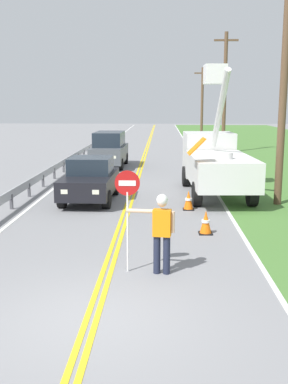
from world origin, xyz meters
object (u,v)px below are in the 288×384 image
object	(u,v)px
stop_sign_paddle	(127,198)
oncoming_suv_second	(109,149)
oncoming_sedan_nearest	(90,180)
traffic_cone_lead	(206,223)
traffic_cone_mid	(189,201)
utility_pole_mid	(225,91)
utility_pole_far	(202,102)
utility_bucket_truck	(215,160)
utility_pole_near	(284,82)
flagger_worker	(161,229)

from	to	relation	value
stop_sign_paddle	oncoming_suv_second	distance (m)	17.85
oncoming_sedan_nearest	oncoming_suv_second	size ratio (longest dim) A/B	0.89
traffic_cone_lead	traffic_cone_mid	size ratio (longest dim) A/B	1.00
utility_pole_mid	utility_pole_far	xyz separation A→B (m)	(-0.36, 15.45, -0.71)
oncoming_sedan_nearest	utility_pole_far	xyz separation A→B (m)	(7.16, 33.59, 3.12)
utility_pole_mid	traffic_cone_mid	bearing A→B (deg)	-100.84
utility_bucket_truck	oncoming_sedan_nearest	distance (m)	5.36
utility_pole_near	utility_pole_mid	xyz separation A→B (m)	(0.31, 18.51, 0.14)
utility_bucket_truck	utility_pole_far	world-z (taller)	utility_pole_far
traffic_cone_lead	traffic_cone_mid	world-z (taller)	same
utility_bucket_truck	oncoming_suv_second	world-z (taller)	utility_bucket_truck
oncoming_sedan_nearest	oncoming_suv_second	bearing A→B (deg)	91.96
flagger_worker	stop_sign_paddle	distance (m)	1.02
utility_bucket_truck	utility_pole_far	size ratio (longest dim) A/B	0.91
stop_sign_paddle	utility_bucket_truck	world-z (taller)	utility_bucket_truck
utility_pole_far	utility_bucket_truck	bearing A→B (deg)	-93.82
utility_bucket_truck	traffic_cone_mid	world-z (taller)	utility_bucket_truck
flagger_worker	oncoming_suv_second	bearing A→B (deg)	99.99
traffic_cone_lead	utility_pole_near	bearing A→B (deg)	53.48
oncoming_suv_second	utility_pole_mid	bearing A→B (deg)	46.32
utility_pole_mid	utility_pole_far	bearing A→B (deg)	91.33
oncoming_suv_second	utility_bucket_truck	bearing A→B (deg)	-56.61
utility_bucket_truck	utility_pole_mid	xyz separation A→B (m)	(2.48, 16.39, 3.25)
utility_pole_mid	utility_bucket_truck	bearing A→B (deg)	-98.62
flagger_worker	traffic_cone_lead	size ratio (longest dim) A/B	2.61
stop_sign_paddle	traffic_cone_lead	xyz separation A→B (m)	(2.07, 3.19, -1.37)
oncoming_sedan_nearest	traffic_cone_mid	distance (m)	4.07
stop_sign_paddle	oncoming_sedan_nearest	distance (m)	8.07
oncoming_sedan_nearest	traffic_cone_lead	distance (m)	6.16
utility_pole_near	traffic_cone_mid	bearing A→B (deg)	-162.78
utility_pole_near	utility_pole_mid	distance (m)	18.52
oncoming_suv_second	traffic_cone_lead	xyz separation A→B (m)	(4.44, -14.49, -0.72)
oncoming_sedan_nearest	traffic_cone_mid	world-z (taller)	oncoming_sedan_nearest
oncoming_sedan_nearest	utility_pole_far	world-z (taller)	utility_pole_far
utility_bucket_truck	traffic_cone_lead	world-z (taller)	utility_bucket_truck
stop_sign_paddle	utility_bucket_truck	bearing A→B (deg)	72.48
stop_sign_paddle	utility_pole_near	size ratio (longest dim) A/B	0.27
oncoming_sedan_nearest	oncoming_suv_second	distance (m)	9.92
flagger_worker	oncoming_suv_second	distance (m)	18.05
oncoming_suv_second	utility_pole_far	world-z (taller)	utility_pole_far
utility_pole_near	utility_pole_mid	world-z (taller)	utility_pole_mid
stop_sign_paddle	utility_pole_far	size ratio (longest dim) A/B	0.31
oncoming_sedan_nearest	utility_pole_near	distance (m)	8.11
utility_pole_near	utility_pole_far	distance (m)	33.97
traffic_cone_mid	stop_sign_paddle	bearing A→B (deg)	-105.37
utility_pole_far	flagger_worker	bearing A→B (deg)	-96.02
stop_sign_paddle	traffic_cone_lead	world-z (taller)	stop_sign_paddle
stop_sign_paddle	oncoming_sedan_nearest	size ratio (longest dim) A/B	0.56
stop_sign_paddle	traffic_cone_mid	size ratio (longest dim) A/B	3.33
oncoming_suv_second	traffic_cone_lead	bearing A→B (deg)	-72.98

